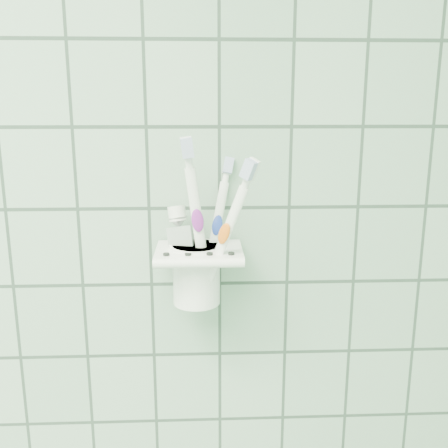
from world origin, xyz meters
name	(u,v)px	position (x,y,z in m)	size (l,w,h in m)	color
holder_bracket	(199,254)	(0.64, 1.15, 1.31)	(0.11, 0.10, 0.03)	white
cup	(196,271)	(0.64, 1.16, 1.28)	(0.07, 0.07, 0.08)	white
toothbrush_pink	(208,218)	(0.65, 1.15, 1.36)	(0.04, 0.03, 0.21)	white
toothbrush_blue	(203,227)	(0.65, 1.15, 1.34)	(0.04, 0.05, 0.19)	white
toothbrush_orange	(200,223)	(0.64, 1.14, 1.35)	(0.07, 0.06, 0.20)	white
toothpaste_tube	(188,247)	(0.63, 1.15, 1.32)	(0.04, 0.03, 0.13)	silver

